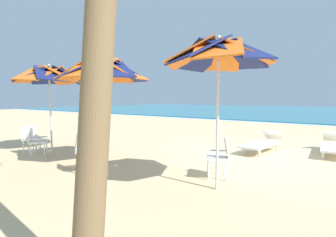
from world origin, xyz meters
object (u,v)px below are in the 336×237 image
at_px(sun_lounger_1, 263,143).
at_px(sun_lounger_0, 334,145).
at_px(plastic_chair_0, 220,155).
at_px(beach_umbrella_1, 102,71).
at_px(plastic_chair_1, 83,150).
at_px(beach_umbrella_2, 49,76).
at_px(beach_umbrella_0, 219,55).
at_px(plastic_chair_3, 36,140).
at_px(plastic_chair_2, 31,137).

bearing_deg(sun_lounger_1, sun_lounger_0, 22.56).
distance_m(plastic_chair_0, beach_umbrella_1, 3.49).
xyz_separation_m(plastic_chair_1, sun_lounger_0, (4.57, 5.44, -0.22)).
relative_size(plastic_chair_0, plastic_chair_1, 1.00).
xyz_separation_m(beach_umbrella_2, sun_lounger_1, (5.55, 3.82, -2.10)).
bearing_deg(beach_umbrella_1, sun_lounger_0, 44.98).
bearing_deg(sun_lounger_1, beach_umbrella_2, -145.47).
bearing_deg(beach_umbrella_1, beach_umbrella_0, 0.43).
relative_size(plastic_chair_0, sun_lounger_1, 0.39).
xyz_separation_m(plastic_chair_3, sun_lounger_0, (6.91, 5.33, -0.22)).
relative_size(beach_umbrella_2, plastic_chair_2, 3.18).
xyz_separation_m(beach_umbrella_0, plastic_chair_1, (-2.94, -0.75, -1.94)).
bearing_deg(beach_umbrella_1, plastic_chair_0, 12.93).
bearing_deg(plastic_chair_1, sun_lounger_1, 59.83).
distance_m(beach_umbrella_1, sun_lounger_0, 6.99).
xyz_separation_m(plastic_chair_1, plastic_chair_3, (-2.34, 0.11, 0.00)).
xyz_separation_m(beach_umbrella_2, plastic_chair_2, (-0.10, -0.60, -1.89)).
height_order(plastic_chair_0, plastic_chair_3, same).
xyz_separation_m(plastic_chair_0, beach_umbrella_1, (-2.88, -0.66, 1.86)).
distance_m(plastic_chair_1, plastic_chair_2, 2.94).
bearing_deg(sun_lounger_1, plastic_chair_1, -120.17).
bearing_deg(beach_umbrella_2, sun_lounger_0, 31.79).
xyz_separation_m(plastic_chair_1, sun_lounger_1, (2.72, 4.67, -0.22)).
relative_size(beach_umbrella_2, sun_lounger_0, 1.27).
bearing_deg(plastic_chair_0, plastic_chair_2, -168.75).
height_order(sun_lounger_0, sun_lounger_1, same).
xyz_separation_m(beach_umbrella_1, sun_lounger_0, (4.72, 4.72, -2.08)).
relative_size(beach_umbrella_0, plastic_chair_2, 3.22).
bearing_deg(plastic_chair_3, beach_umbrella_0, 6.86).
bearing_deg(plastic_chair_2, beach_umbrella_0, 4.75).
height_order(plastic_chair_0, sun_lounger_0, plastic_chair_0).
height_order(plastic_chair_2, sun_lounger_1, plastic_chair_2).
xyz_separation_m(sun_lounger_0, sun_lounger_1, (-1.85, -0.77, 0.00)).
relative_size(plastic_chair_2, plastic_chair_3, 1.00).
bearing_deg(plastic_chair_3, plastic_chair_0, 14.11).
distance_m(beach_umbrella_0, plastic_chair_2, 6.20).
bearing_deg(plastic_chair_0, plastic_chair_3, -165.89).
height_order(beach_umbrella_2, plastic_chair_3, beach_umbrella_2).
xyz_separation_m(beach_umbrella_2, plastic_chair_3, (0.49, -0.74, -1.89)).
xyz_separation_m(plastic_chair_3, sun_lounger_1, (5.06, 4.56, -0.22)).
bearing_deg(sun_lounger_0, beach_umbrella_2, -148.21).
bearing_deg(plastic_chair_3, sun_lounger_0, 37.65).
distance_m(plastic_chair_0, sun_lounger_1, 3.30).
bearing_deg(plastic_chair_2, plastic_chair_0, 11.25).
height_order(plastic_chair_0, sun_lounger_1, plastic_chair_0).
relative_size(plastic_chair_3, sun_lounger_1, 0.39).
relative_size(sun_lounger_0, sun_lounger_1, 0.98).
distance_m(beach_umbrella_1, plastic_chair_3, 2.94).
bearing_deg(plastic_chair_3, sun_lounger_1, 42.05).
height_order(plastic_chair_0, plastic_chair_1, same).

